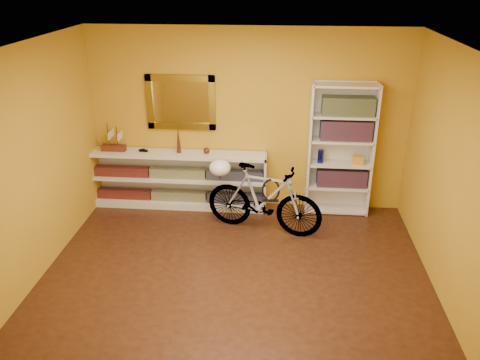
# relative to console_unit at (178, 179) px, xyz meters

# --- Properties ---
(floor) EXTENTS (4.50, 4.00, 0.01)m
(floor) POSITION_rel_console_unit_xyz_m (1.01, -1.81, -0.43)
(floor) COLOR black
(floor) RESTS_ON ground
(ceiling) EXTENTS (4.50, 4.00, 0.01)m
(ceiling) POSITION_rel_console_unit_xyz_m (1.01, -1.81, 2.18)
(ceiling) COLOR silver
(ceiling) RESTS_ON ground
(back_wall) EXTENTS (4.50, 0.01, 2.60)m
(back_wall) POSITION_rel_console_unit_xyz_m (1.01, 0.19, 0.88)
(back_wall) COLOR #BD8C1C
(back_wall) RESTS_ON ground
(left_wall) EXTENTS (0.01, 4.00, 2.60)m
(left_wall) POSITION_rel_console_unit_xyz_m (-1.24, -1.81, 0.88)
(left_wall) COLOR #BD8C1C
(left_wall) RESTS_ON ground
(right_wall) EXTENTS (0.01, 4.00, 2.60)m
(right_wall) POSITION_rel_console_unit_xyz_m (3.27, -1.81, 0.88)
(right_wall) COLOR #BD8C1C
(right_wall) RESTS_ON ground
(gilt_mirror) EXTENTS (0.98, 0.06, 0.78)m
(gilt_mirror) POSITION_rel_console_unit_xyz_m (0.06, 0.15, 1.12)
(gilt_mirror) COLOR olive
(gilt_mirror) RESTS_ON back_wall
(wall_socket) EXTENTS (0.09, 0.02, 0.09)m
(wall_socket) POSITION_rel_console_unit_xyz_m (1.91, 0.17, -0.17)
(wall_socket) COLOR silver
(wall_socket) RESTS_ON back_wall
(console_unit) EXTENTS (2.60, 0.35, 0.85)m
(console_unit) POSITION_rel_console_unit_xyz_m (0.00, 0.00, 0.00)
(console_unit) COLOR silver
(console_unit) RESTS_ON floor
(cd_row_lower) EXTENTS (2.50, 0.13, 0.14)m
(cd_row_lower) POSITION_rel_console_unit_xyz_m (0.00, -0.02, -0.26)
(cd_row_lower) COLOR black
(cd_row_lower) RESTS_ON console_unit
(cd_row_upper) EXTENTS (2.50, 0.13, 0.14)m
(cd_row_upper) POSITION_rel_console_unit_xyz_m (0.00, -0.02, 0.11)
(cd_row_upper) COLOR navy
(cd_row_upper) RESTS_ON console_unit
(model_ship) EXTENTS (0.35, 0.13, 0.41)m
(model_ship) POSITION_rel_console_unit_xyz_m (-0.93, 0.00, 0.63)
(model_ship) COLOR #451E13
(model_ship) RESTS_ON console_unit
(toy_car) EXTENTS (0.00, 0.00, 0.00)m
(toy_car) POSITION_rel_console_unit_xyz_m (-0.49, 0.00, 0.43)
(toy_car) COLOR black
(toy_car) RESTS_ON console_unit
(bronze_ornament) EXTENTS (0.07, 0.07, 0.39)m
(bronze_ornament) POSITION_rel_console_unit_xyz_m (0.03, 0.00, 0.62)
(bronze_ornament) COLOR #51291B
(bronze_ornament) RESTS_ON console_unit
(decorative_orb) EXTENTS (0.09, 0.09, 0.09)m
(decorative_orb) POSITION_rel_console_unit_xyz_m (0.43, 0.00, 0.47)
(decorative_orb) COLOR #51291B
(decorative_orb) RESTS_ON console_unit
(bookcase) EXTENTS (0.90, 0.30, 1.90)m
(bookcase) POSITION_rel_console_unit_xyz_m (2.32, 0.03, 0.52)
(bookcase) COLOR silver
(bookcase) RESTS_ON floor
(book_row_a) EXTENTS (0.70, 0.22, 0.26)m
(book_row_a) POSITION_rel_console_unit_xyz_m (2.37, 0.03, 0.12)
(book_row_a) COLOR maroon
(book_row_a) RESTS_ON bookcase
(book_row_b) EXTENTS (0.70, 0.22, 0.28)m
(book_row_b) POSITION_rel_console_unit_xyz_m (2.37, 0.03, 0.83)
(book_row_b) COLOR maroon
(book_row_b) RESTS_ON bookcase
(book_row_c) EXTENTS (0.70, 0.22, 0.25)m
(book_row_c) POSITION_rel_console_unit_xyz_m (2.37, 0.03, 1.16)
(book_row_c) COLOR navy
(book_row_c) RESTS_ON bookcase
(travel_mug) EXTENTS (0.08, 0.08, 0.19)m
(travel_mug) POSITION_rel_console_unit_xyz_m (2.05, 0.01, 0.43)
(travel_mug) COLOR navy
(travel_mug) RESTS_ON bookcase
(red_tin) EXTENTS (0.16, 0.16, 0.18)m
(red_tin) POSITION_rel_console_unit_xyz_m (2.12, 0.06, 1.13)
(red_tin) COLOR maroon
(red_tin) RESTS_ON bookcase
(yellow_bag) EXTENTS (0.17, 0.13, 0.12)m
(yellow_bag) POSITION_rel_console_unit_xyz_m (2.57, -0.01, 0.40)
(yellow_bag) COLOR gold
(yellow_bag) RESTS_ON bookcase
(bicycle) EXTENTS (0.82, 1.68, 0.96)m
(bicycle) POSITION_rel_console_unit_xyz_m (1.29, -0.65, 0.05)
(bicycle) COLOR silver
(bicycle) RESTS_ON floor
(helmet) EXTENTS (0.29, 0.28, 0.22)m
(helmet) POSITION_rel_console_unit_xyz_m (0.69, -0.49, 0.42)
(helmet) COLOR white
(helmet) RESTS_ON bicycle
(u_lock) EXTENTS (0.24, 0.03, 0.24)m
(u_lock) POSITION_rel_console_unit_xyz_m (1.38, -0.67, 0.20)
(u_lock) COLOR black
(u_lock) RESTS_ON bicycle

